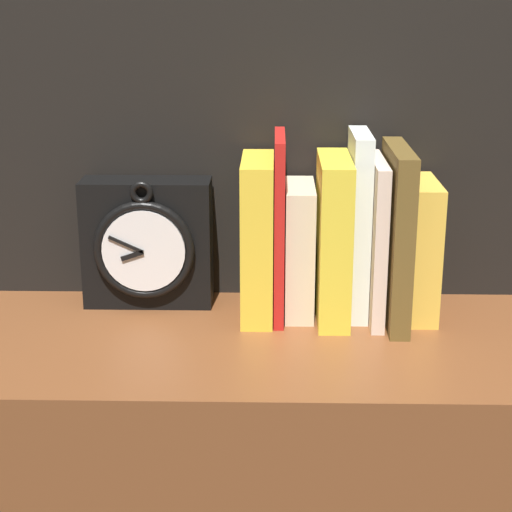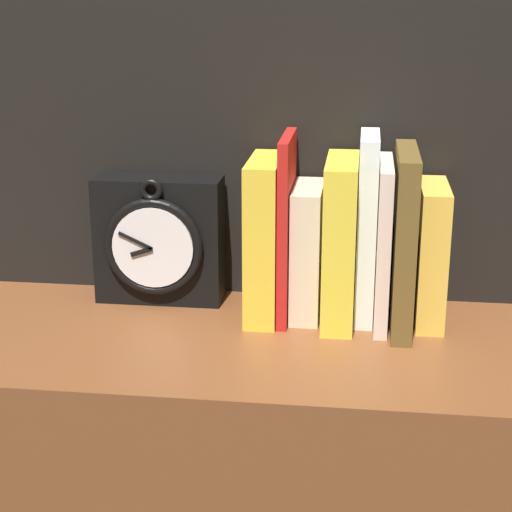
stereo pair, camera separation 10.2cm
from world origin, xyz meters
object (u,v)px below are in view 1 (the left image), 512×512
at_px(book_slot0_yellow, 258,238).
at_px(book_slot5_cream, 375,239).
at_px(clock, 147,243).
at_px(book_slot7_yellow, 421,248).
at_px(book_slot4_white, 358,224).
at_px(book_slot1_red, 279,226).
at_px(book_slot2_cream, 299,249).
at_px(book_slot3_yellow, 333,239).
at_px(book_slot6_brown, 396,235).

bearing_deg(book_slot0_yellow, book_slot5_cream, -1.50).
height_order(clock, book_slot7_yellow, same).
relative_size(clock, book_slot0_yellow, 0.86).
bearing_deg(book_slot4_white, book_slot0_yellow, -175.36).
bearing_deg(book_slot1_red, book_slot4_white, 4.60).
bearing_deg(book_slot4_white, book_slot5_cream, -34.25).
bearing_deg(book_slot2_cream, book_slot0_yellow, -169.97).
bearing_deg(book_slot3_yellow, book_slot7_yellow, 5.44).
distance_m(book_slot3_yellow, book_slot6_brown, 0.08).
height_order(clock, book_slot4_white, book_slot4_white).
distance_m(book_slot4_white, book_slot7_yellow, 0.09).
bearing_deg(book_slot0_yellow, book_slot1_red, 4.80).
bearing_deg(clock, book_slot3_yellow, -8.37).
bearing_deg(book_slot5_cream, book_slot2_cream, 172.15).
bearing_deg(book_slot7_yellow, book_slot3_yellow, -174.56).
bearing_deg(book_slot1_red, book_slot7_yellow, 1.10).
xyz_separation_m(clock, book_slot1_red, (0.18, -0.03, 0.03)).
bearing_deg(book_slot5_cream, book_slot0_yellow, 178.50).
relative_size(book_slot2_cream, book_slot7_yellow, 0.96).
relative_size(clock, book_slot3_yellow, 0.85).
height_order(book_slot6_brown, book_slot7_yellow, book_slot6_brown).
bearing_deg(book_slot7_yellow, book_slot0_yellow, -178.43).
bearing_deg(book_slot3_yellow, book_slot4_white, 25.49).
relative_size(book_slot0_yellow, book_slot3_yellow, 0.99).
bearing_deg(book_slot7_yellow, book_slot2_cream, 178.68).
xyz_separation_m(book_slot1_red, book_slot2_cream, (0.03, 0.01, -0.03)).
bearing_deg(book_slot1_red, clock, 170.75).
relative_size(book_slot0_yellow, book_slot1_red, 0.87).
distance_m(book_slot6_brown, book_slot7_yellow, 0.05).
height_order(book_slot2_cream, book_slot5_cream, book_slot5_cream).
relative_size(clock, book_slot7_yellow, 1.00).
xyz_separation_m(book_slot4_white, book_slot6_brown, (0.05, -0.02, -0.01)).
xyz_separation_m(book_slot1_red, book_slot3_yellow, (0.07, -0.01, -0.01)).
xyz_separation_m(book_slot0_yellow, book_slot6_brown, (0.18, -0.01, 0.01)).
xyz_separation_m(book_slot0_yellow, book_slot1_red, (0.03, 0.00, 0.02)).
bearing_deg(book_slot5_cream, clock, 173.36).
distance_m(clock, book_slot4_white, 0.28).
relative_size(clock, book_slot2_cream, 1.04).
distance_m(book_slot2_cream, book_slot4_white, 0.08).
relative_size(book_slot3_yellow, book_slot7_yellow, 1.18).
xyz_separation_m(book_slot3_yellow, book_slot4_white, (0.03, 0.02, 0.01)).
distance_m(book_slot1_red, book_slot7_yellow, 0.19).
distance_m(clock, book_slot7_yellow, 0.36).
relative_size(book_slot1_red, book_slot2_cream, 1.38).
relative_size(book_slot3_yellow, book_slot6_brown, 0.93).
distance_m(book_slot2_cream, book_slot5_cream, 0.10).
xyz_separation_m(clock, book_slot2_cream, (0.20, -0.02, -0.00)).
xyz_separation_m(book_slot2_cream, book_slot7_yellow, (0.16, -0.00, 0.00)).
xyz_separation_m(book_slot3_yellow, book_slot7_yellow, (0.12, 0.01, -0.02)).
bearing_deg(book_slot2_cream, clock, 173.95).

